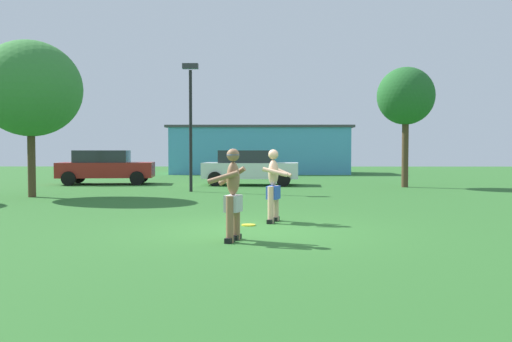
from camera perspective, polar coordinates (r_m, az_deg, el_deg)
ground_plane at (r=10.55m, az=-0.41°, el=-6.43°), size 80.00×80.00×0.00m
player_with_cap at (r=9.18m, az=-2.55°, el=-2.16°), size 0.67×0.67×1.64m
player_in_blue at (r=11.59m, az=1.93°, el=-1.46°), size 0.68×0.70×1.61m
frisbee at (r=11.15m, az=-0.83°, el=-5.89°), size 0.30×0.30×0.03m
car_red_near_post at (r=25.43m, az=-16.06°, el=0.47°), size 4.47×2.40×1.58m
car_white_mid_lot at (r=23.87m, az=-0.69°, el=0.44°), size 4.42×2.27×1.58m
lamp_post at (r=20.26m, az=-7.13°, el=6.43°), size 0.60×0.24×4.89m
outbuilding_behind_lot at (r=35.81m, az=0.41°, el=2.32°), size 12.16×4.93×3.21m
tree_right_field at (r=23.47m, az=15.98°, el=7.77°), size 2.43×2.43×5.13m
tree_behind_players at (r=19.43m, az=-23.34°, el=8.21°), size 3.42×3.42×5.28m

